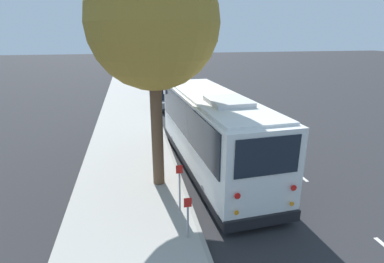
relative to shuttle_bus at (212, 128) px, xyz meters
The scene contains 11 objects.
ground_plane 2.32m from the shuttle_bus, 12.18° to the right, with size 160.00×160.00×0.00m, color #28282B.
sidewalk_slab 4.31m from the shuttle_bus, 70.16° to the left, with size 80.00×4.07×0.15m, color #A3A099.
curb_strip 2.74m from the shuttle_bus, 49.95° to the left, with size 80.00×0.14×0.15m, color gray.
shuttle_bus is the anchor object (origin of this frame).
parked_sedan_gray 12.03m from the shuttle_bus, ahead, with size 4.17×1.77×1.31m.
parked_sedan_blue 18.72m from the shuttle_bus, ahead, with size 4.62×1.95×1.29m.
street_tree 5.26m from the shuttle_bus, 113.28° to the left, with size 4.52×4.52×8.90m.
sign_post_near 5.22m from the shuttle_bus, 157.22° to the left, with size 0.06×0.22×1.29m.
sign_post_far 3.94m from the shuttle_bus, 148.94° to the left, with size 0.06×0.22×1.65m.
lane_stripe_mid 4.08m from the shuttle_bus, 103.72° to the right, with size 2.40×0.14×0.01m, color silver.
lane_stripe_ahead 6.51m from the shuttle_bus, 34.39° to the right, with size 2.40×0.14×0.01m, color silver.
Camera 1 is at (-13.21, 3.61, 5.79)m, focal length 28.00 mm.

